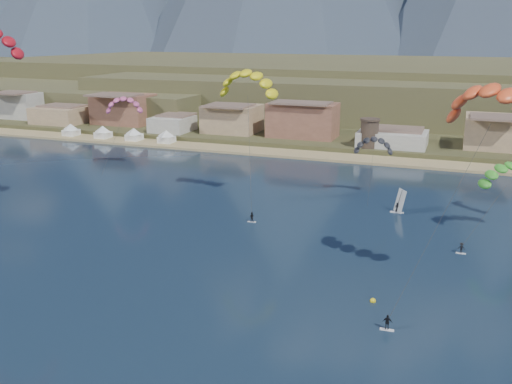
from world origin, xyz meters
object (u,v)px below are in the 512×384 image
kitesurfer_orange (494,99)px  buoy (373,301)px  kitesurfer_yellow (248,80)px  kitesurfer_green (508,171)px  watchtower (369,133)px  windsurfer (398,205)px

kitesurfer_orange → buoy: 29.74m
kitesurfer_yellow → kitesurfer_green: 50.66m
kitesurfer_yellow → buoy: bearing=-48.4°
kitesurfer_yellow → watchtower: bearing=75.0°
watchtower → buoy: 95.13m
watchtower → windsurfer: 55.72m
kitesurfer_orange → windsurfer: kitesurfer_orange is taller
kitesurfer_green → kitesurfer_yellow: bearing=178.3°
windsurfer → buoy: 40.08m
kitesurfer_orange → windsurfer: size_ratio=6.52×
windsurfer → kitesurfer_yellow: bearing=-171.3°
watchtower → buoy: (15.90, -93.58, -6.24)m
kitesurfer_yellow → kitesurfer_orange: 52.83m
buoy → watchtower: bearing=99.6°
kitesurfer_green → buoy: bearing=-116.8°
watchtower → windsurfer: bearing=-74.7°
kitesurfer_orange → buoy: bearing=-154.9°
kitesurfer_yellow → kitesurfer_green: (48.64, -1.45, -14.10)m
windsurfer → kitesurfer_green: bearing=-18.2°
windsurfer → buoy: bearing=-88.2°
kitesurfer_orange → windsurfer: bearing=111.4°
kitesurfer_green → windsurfer: bearing=161.8°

